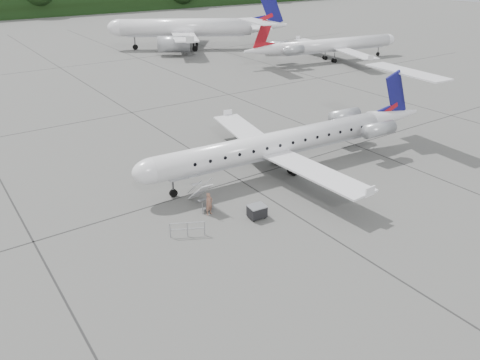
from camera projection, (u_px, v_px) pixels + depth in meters
ground at (345, 203)px, 34.16m from camera, size 320.00×320.00×0.00m
main_regional_jet at (275, 133)px, 37.71m from camera, size 28.49×21.59×6.92m
airstair at (200, 192)px, 33.39m from camera, size 1.06×2.58×2.17m
passenger at (209, 204)px, 32.41m from camera, size 0.67×0.50×1.65m
safety_railing at (187, 230)px, 29.98m from camera, size 1.98×1.11×1.00m
baggage_cart at (257, 211)px, 32.09m from camera, size 1.25×1.05×1.00m
bg_narrowbody at (186, 19)px, 87.42m from camera, size 38.42×35.46×11.23m
bg_regional_right at (336, 38)px, 78.64m from camera, size 31.17×24.62×7.42m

